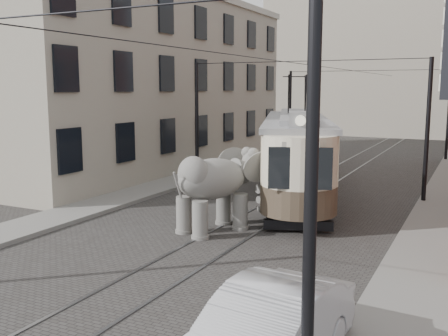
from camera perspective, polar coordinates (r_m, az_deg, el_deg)
The scene contains 9 objects.
ground at distance 18.59m, azimuth 3.00°, elevation -6.03°, with size 120.00×120.00×0.00m, color #3A3836.
tram_rails at distance 18.59m, azimuth 3.00°, elevation -5.99°, with size 1.54×80.00×0.02m, color slate, non-canonical shape.
sidewalk_right at distance 17.18m, azimuth 21.85°, elevation -7.66°, with size 2.00×60.00×0.15m, color slate.
sidewalk_left at distance 21.91m, azimuth -12.81°, elevation -3.75°, with size 2.00×60.00×0.15m, color slate.
stucco_building at distance 32.11m, azimuth -7.98°, elevation 9.16°, with size 7.00×24.00×10.00m, color gray.
distant_block at distance 56.98m, azimuth 19.66°, elevation 10.57°, with size 28.00×10.00×14.00m, color gray.
catenary at distance 22.78m, azimuth 7.65°, elevation 4.31°, with size 11.00×30.20×6.00m, color black, non-canonical shape.
tram at distance 23.44m, azimuth 7.97°, elevation 3.59°, with size 2.76×13.40×5.32m, color beige, non-canonical shape.
elephant at distance 17.21m, azimuth -1.31°, elevation -2.56°, with size 2.46×4.46×2.73m, color slate, non-canonical shape.
Camera 1 is at (7.16, -16.48, 4.76)m, focal length 41.36 mm.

